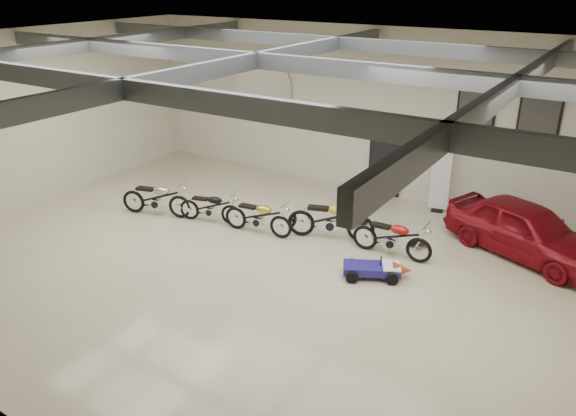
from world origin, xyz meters
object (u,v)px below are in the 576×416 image
Objects in this scene: motorcycle_silver at (156,198)px; motorcycle_black at (210,206)px; banner_stand at (440,179)px; motorcycle_yellow at (331,218)px; motorcycle_gold at (258,216)px; go_kart at (378,266)px; motorcycle_red at (392,237)px; vintage_car at (525,229)px.

motorcycle_silver is 1.16× the size of motorcycle_black.
motorcycle_yellow is at bearing -130.23° from banner_stand.
motorcycle_gold reaches higher than motorcycle_black.
banner_stand is 1.12× the size of motorcycle_black.
banner_stand is at bearing 64.15° from go_kart.
motorcycle_black is at bearing 177.15° from motorcycle_gold.
motorcycle_silver reaches higher than motorcycle_gold.
banner_stand is 1.27× the size of go_kart.
motorcycle_red is at bearing -20.95° from motorcycle_yellow.
banner_stand is 0.90× the size of motorcycle_yellow.
go_kart is at bearing -15.99° from motorcycle_silver.
vintage_car reaches higher than motorcycle_silver.
motorcycle_yellow is 1.70m from motorcycle_red.
banner_stand is at bearing 41.48° from motorcycle_gold.
banner_stand is at bearing 42.24° from motorcycle_yellow.
motorcycle_red is (-0.06, -3.28, -0.48)m from banner_stand.
motorcycle_silver is at bearing 175.68° from motorcycle_yellow.
banner_stand reaches higher than motorcycle_gold.
motorcycle_silver is 6.70m from motorcycle_red.
motorcycle_black reaches higher than go_kart.
motorcycle_silver is at bearing 129.91° from vintage_car.
motorcycle_red is (1.70, -0.05, -0.06)m from motorcycle_yellow.
motorcycle_black is 0.93× the size of motorcycle_gold.
vintage_car is at bearing 22.14° from go_kart.
motorcycle_yellow reaches higher than motorcycle_silver.
go_kart is at bearing -19.56° from motorcycle_black.
go_kart is at bearing -100.33° from banner_stand.
motorcycle_yellow is 2.24m from go_kart.
motorcycle_silver reaches higher than motorcycle_red.
motorcycle_red is at bearing 145.39° from vintage_car.
motorcycle_black is 0.45× the size of vintage_car.
motorcycle_yellow is at bearing 15.85° from motorcycle_gold.
vintage_car is (2.62, -1.50, -0.32)m from banner_stand.
motorcycle_black is at bearing 148.88° from go_kart.
motorcycle_gold is at bearing -171.02° from motorcycle_red.
motorcycle_silver is at bearing 153.59° from go_kart.
vintage_car reaches higher than motorcycle_yellow.
vintage_car is at bearing 2.94° from motorcycle_black.
go_kart is 3.89m from vintage_car.
motorcycle_red is at bearing -102.70° from banner_stand.
motorcycle_red is 3.23m from vintage_car.
motorcycle_silver is at bearing -176.81° from motorcycle_gold.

